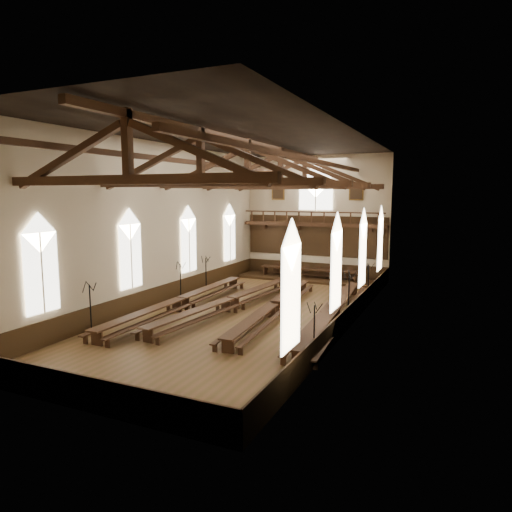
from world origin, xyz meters
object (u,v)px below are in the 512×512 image
at_px(refectory_row_a, 181,301).
at_px(dais, 308,279).
at_px(refectory_row_c, 274,306).
at_px(candelabrum_right_mid, 348,304).
at_px(candelabrum_left_mid, 181,288).
at_px(candelabrum_right_far, 368,287).
at_px(high_table, 309,270).
at_px(candelabrum_right_near, 314,340).
at_px(candelabrum_left_far, 206,280).
at_px(candelabrum_left_near, 91,317).
at_px(refectory_row_d, 333,311).
at_px(refectory_row_b, 231,301).

bearing_deg(refectory_row_a, dais, 72.22).
height_order(refectory_row_c, candelabrum_right_mid, candelabrum_right_mid).
relative_size(candelabrum_left_mid, candelabrum_right_far, 1.05).
distance_m(refectory_row_a, high_table, 12.98).
bearing_deg(high_table, candelabrum_right_far, -38.55).
bearing_deg(refectory_row_a, candelabrum_right_near, -23.56).
bearing_deg(candelabrum_left_mid, candelabrum_left_far, 90.00).
distance_m(candelabrum_left_near, candelabrum_left_mid, 7.95).
relative_size(refectory_row_c, candelabrum_left_near, 5.51).
relative_size(refectory_row_d, candelabrum_right_mid, 5.34).
bearing_deg(refectory_row_b, refectory_row_a, -155.14).
distance_m(refectory_row_c, refectory_row_d, 3.46).
relative_size(refectory_row_c, candelabrum_left_mid, 5.69).
relative_size(high_table, candelabrum_left_near, 3.12).
height_order(refectory_row_d, dais, refectory_row_d).
bearing_deg(candelabrum_right_near, refectory_row_b, 141.60).
height_order(refectory_row_b, candelabrum_right_far, candelabrum_right_far).
height_order(refectory_row_d, candelabrum_right_far, candelabrum_right_far).
relative_size(refectory_row_d, candelabrum_left_mid, 5.91).
bearing_deg(refectory_row_b, candelabrum_right_far, 44.28).
bearing_deg(refectory_row_a, high_table, 72.22).
bearing_deg(refectory_row_d, candelabrum_right_near, -83.27).
distance_m(refectory_row_d, candelabrum_right_far, 6.56).
height_order(candelabrum_left_near, candelabrum_right_near, candelabrum_left_near).
distance_m(dais, high_table, 0.74).
bearing_deg(refectory_row_b, refectory_row_d, 1.26).
xyz_separation_m(refectory_row_c, dais, (-1.46, 10.99, -0.44)).
distance_m(dais, candelabrum_right_mid, 11.58).
height_order(dais, candelabrum_right_mid, candelabrum_right_mid).
relative_size(candelabrum_left_far, candelabrum_right_mid, 0.89).
distance_m(refectory_row_c, candelabrum_left_far, 8.17).
distance_m(candelabrum_right_near, candelabrum_right_far, 12.07).
xyz_separation_m(candelabrum_left_mid, candelabrum_right_near, (11.10, -6.49, -0.05)).
xyz_separation_m(candelabrum_left_mid, candelabrum_left_far, (0.00, 3.26, -0.01)).
height_order(refectory_row_c, dais, refectory_row_c).
height_order(dais, candelabrum_right_far, candelabrum_right_far).
height_order(refectory_row_a, dais, refectory_row_a).
relative_size(refectory_row_b, candelabrum_right_near, 6.24).
bearing_deg(refectory_row_b, candelabrum_left_mid, 165.78).
xyz_separation_m(refectory_row_a, candelabrum_right_mid, (9.53, 2.23, 0.28)).
height_order(candelabrum_left_near, candelabrum_right_mid, candelabrum_right_mid).
distance_m(refectory_row_d, candelabrum_left_mid, 10.49).
bearing_deg(candelabrum_left_near, refectory_row_a, 74.41).
xyz_separation_m(dais, candelabrum_right_near, (5.57, -16.51, 0.62)).
bearing_deg(refectory_row_c, refectory_row_a, -165.88).
height_order(dais, candelabrum_left_far, candelabrum_left_far).
relative_size(candelabrum_left_near, candelabrum_left_far, 1.04).
relative_size(refectory_row_c, high_table, 1.76).
relative_size(refectory_row_a, dais, 1.29).
bearing_deg(refectory_row_b, candelabrum_left_far, 134.55).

